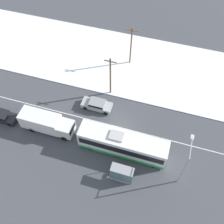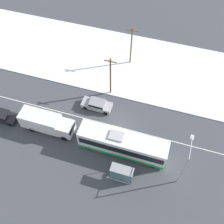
# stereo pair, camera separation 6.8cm
# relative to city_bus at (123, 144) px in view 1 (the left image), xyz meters

# --- Properties ---
(ground_plane) EXTENTS (120.00, 120.00, 0.00)m
(ground_plane) POSITION_rel_city_bus_xyz_m (-1.44, 3.36, -1.73)
(ground_plane) COLOR #424449
(snow_lot) EXTENTS (80.00, 14.96, 0.12)m
(snow_lot) POSITION_rel_city_bus_xyz_m (-1.44, 16.07, -1.67)
(snow_lot) COLOR white
(snow_lot) RESTS_ON ground_plane
(lane_marking_center) EXTENTS (60.00, 0.12, 0.00)m
(lane_marking_center) POSITION_rel_city_bus_xyz_m (-1.44, 3.36, -1.73)
(lane_marking_center) COLOR silver
(lane_marking_center) RESTS_ON ground_plane
(city_bus) EXTENTS (11.53, 2.57, 3.55)m
(city_bus) POSITION_rel_city_bus_xyz_m (0.00, 0.00, 0.00)
(city_bus) COLOR white
(city_bus) RESTS_ON ground_plane
(box_truck) EXTENTS (7.46, 2.30, 2.88)m
(box_truck) POSITION_rel_city_bus_xyz_m (-10.96, 0.21, -0.13)
(box_truck) COLOR silver
(box_truck) RESTS_ON ground_plane
(sedan_car) EXTENTS (4.49, 1.80, 1.42)m
(sedan_car) POSITION_rel_city_bus_xyz_m (-5.53, 5.76, -0.95)
(sedan_car) COLOR #9E9EA3
(sedan_car) RESTS_ON ground_plane
(parked_car_near_truck) EXTENTS (4.73, 1.80, 1.44)m
(parked_car_near_truck) POSITION_rel_city_bus_xyz_m (-18.06, -0.14, -0.94)
(parked_car_near_truck) COLOR black
(parked_car_near_truck) RESTS_ON ground_plane
(pedestrian_at_stop) EXTENTS (0.62, 0.28, 1.73)m
(pedestrian_at_stop) POSITION_rel_city_bus_xyz_m (1.17, -2.81, -0.67)
(pedestrian_at_stop) COLOR #23232D
(pedestrian_at_stop) RESTS_ON ground_plane
(bus_shelter) EXTENTS (2.79, 1.20, 2.40)m
(bus_shelter) POSITION_rel_city_bus_xyz_m (0.93, -3.89, -0.06)
(bus_shelter) COLOR gray
(bus_shelter) RESTS_ON ground_plane
(streetlamp) EXTENTS (0.36, 3.17, 6.60)m
(streetlamp) POSITION_rel_city_bus_xyz_m (7.68, -1.46, 2.57)
(streetlamp) COLOR #9EA3A8
(streetlamp) RESTS_ON ground_plane
(utility_pole_roadside) EXTENTS (1.80, 0.24, 7.16)m
(utility_pole_roadside) POSITION_rel_city_bus_xyz_m (-4.46, 9.08, 2.03)
(utility_pole_roadside) COLOR brown
(utility_pole_roadside) RESTS_ON ground_plane
(utility_pole_snowlot) EXTENTS (1.80, 0.24, 7.12)m
(utility_pole_snowlot) POSITION_rel_city_bus_xyz_m (-3.29, 16.44, 2.01)
(utility_pole_snowlot) COLOR brown
(utility_pole_snowlot) RESTS_ON ground_plane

